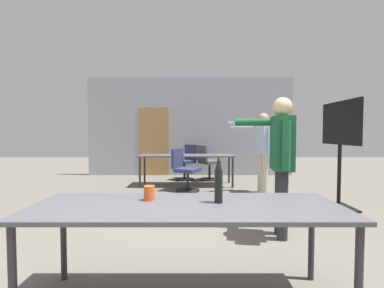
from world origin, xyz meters
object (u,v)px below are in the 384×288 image
at_px(drink_cup, 148,193).
at_px(office_chair_far_left, 183,171).
at_px(office_chair_side_rolled, 206,164).
at_px(tv_screen, 338,141).
at_px(office_chair_mid_tucked, 185,163).
at_px(beer_bottle, 217,180).
at_px(person_center_tall, 261,145).
at_px(person_near_casual, 279,153).

bearing_deg(drink_cup, office_chair_far_left, 87.24).
xyz_separation_m(office_chair_side_rolled, drink_cup, (-0.75, -4.91, 0.35)).
xyz_separation_m(tv_screen, office_chair_side_rolled, (-2.07, 2.61, -0.69)).
bearing_deg(office_chair_side_rolled, office_chair_mid_tucked, -134.17).
relative_size(office_chair_far_left, beer_bottle, 2.54).
relative_size(person_center_tall, office_chair_far_left, 1.83).
relative_size(office_chair_mid_tucked, office_chair_side_rolled, 1.00).
distance_m(person_near_casual, office_chair_side_rolled, 3.90).
xyz_separation_m(office_chair_mid_tucked, office_chair_side_rolled, (0.57, -0.11, -0.00)).
height_order(person_center_tall, office_chair_far_left, person_center_tall).
height_order(tv_screen, office_chair_mid_tucked, tv_screen).
bearing_deg(person_near_casual, office_chair_side_rolled, 18.58).
distance_m(office_chair_mid_tucked, drink_cup, 5.03).
xyz_separation_m(tv_screen, office_chair_mid_tucked, (-2.64, 2.72, -0.69)).
distance_m(tv_screen, beer_bottle, 3.31).
bearing_deg(tv_screen, person_near_casual, -49.78).
xyz_separation_m(office_chair_mid_tucked, office_chair_far_left, (-0.01, -1.38, -0.02)).
height_order(person_center_tall, beer_bottle, person_center_tall).
bearing_deg(beer_bottle, office_chair_side_rolled, 87.56).
height_order(office_chair_far_left, beer_bottle, beer_bottle).
relative_size(person_center_tall, office_chair_mid_tucked, 1.77).
distance_m(office_chair_side_rolled, beer_bottle, 5.01).
xyz_separation_m(person_near_casual, office_chair_far_left, (-1.24, 2.53, -0.60)).
xyz_separation_m(person_center_tall, beer_bottle, (-1.29, -3.48, -0.12)).
relative_size(office_chair_side_rolled, drink_cup, 8.40).
bearing_deg(drink_cup, office_chair_side_rolled, 81.32).
distance_m(office_chair_far_left, beer_bottle, 3.76).
distance_m(person_center_tall, office_chair_mid_tucked, 2.38).
bearing_deg(office_chair_mid_tucked, office_chair_far_left, 132.48).
height_order(office_chair_mid_tucked, office_chair_side_rolled, office_chair_mid_tucked).
relative_size(office_chair_far_left, office_chair_side_rolled, 0.97).
xyz_separation_m(tv_screen, office_chair_far_left, (-2.65, 1.33, -0.71)).
bearing_deg(office_chair_side_rolled, tv_screen, 4.93).
height_order(person_near_casual, office_chair_far_left, person_near_casual).
xyz_separation_m(person_center_tall, office_chair_mid_tucked, (-1.64, 1.61, -0.58)).
xyz_separation_m(person_near_casual, beer_bottle, (-0.88, -1.18, -0.12)).
xyz_separation_m(office_chair_far_left, drink_cup, (-0.18, -3.64, 0.37)).
relative_size(tv_screen, person_near_casual, 1.06).
bearing_deg(office_chair_mid_tucked, beer_bottle, 136.72).
height_order(tv_screen, office_chair_side_rolled, tv_screen).
distance_m(office_chair_mid_tucked, beer_bottle, 5.13).
bearing_deg(person_center_tall, office_chair_far_left, 64.86).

